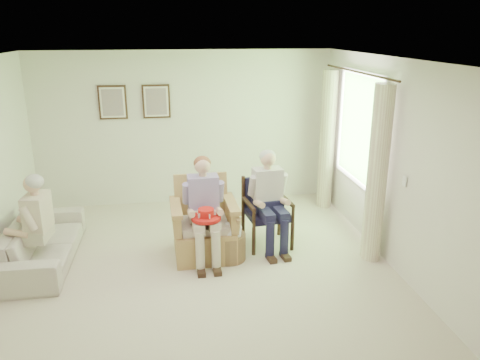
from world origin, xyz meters
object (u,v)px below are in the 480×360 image
at_px(wood_armchair, 266,209).
at_px(hatbox, 229,241).
at_px(person_dark, 269,194).
at_px(person_sofa, 34,220).
at_px(person_wicker, 204,203).
at_px(red_hat, 206,216).
at_px(sofa, 43,242).
at_px(wicker_armchair, 204,231).

distance_m(wood_armchair, hatbox, 0.78).
xyz_separation_m(person_dark, person_sofa, (-2.99, -0.23, -0.09)).
relative_size(person_wicker, person_dark, 1.01).
xyz_separation_m(person_dark, hatbox, (-0.59, -0.28, -0.52)).
distance_m(person_dark, hatbox, 0.84).
distance_m(person_wicker, person_dark, 0.93).
height_order(person_sofa, red_hat, person_sofa).
relative_size(wood_armchair, sofa, 0.49).
xyz_separation_m(wicker_armchair, hatbox, (0.31, -0.19, -0.07)).
bearing_deg(sofa, wicker_armchair, -92.92).
distance_m(sofa, person_sofa, 0.48).
bearing_deg(hatbox, person_dark, 25.46).
bearing_deg(red_hat, person_sofa, 174.50).
relative_size(sofa, red_hat, 5.07).
xyz_separation_m(wicker_armchair, red_hat, (0.01, -0.34, 0.36)).
bearing_deg(person_wicker, person_dark, 12.28).
relative_size(sofa, person_dark, 1.41).
xyz_separation_m(person_wicker, person_sofa, (-2.09, -0.00, -0.10)).
bearing_deg(person_sofa, wicker_armchair, 100.07).
xyz_separation_m(wicker_armchair, person_dark, (0.90, 0.09, 0.45)).
height_order(person_dark, red_hat, person_dark).
distance_m(wood_armchair, red_hat, 1.08).
distance_m(wood_armchair, person_wicker, 1.02).
bearing_deg(person_wicker, sofa, 171.47).
bearing_deg(person_dark, sofa, 172.53).
bearing_deg(wicker_armchair, person_dark, 3.69).
height_order(person_wicker, person_sofa, person_wicker).
height_order(wood_armchair, person_sofa, person_sofa).
bearing_deg(person_sofa, sofa, -173.82).
relative_size(wicker_armchair, sofa, 0.55).
height_order(wicker_armchair, person_wicker, person_wicker).
bearing_deg(person_wicker, wood_armchair, 21.15).
relative_size(wicker_armchair, person_wicker, 0.78).
bearing_deg(wood_armchair, hatbox, -150.63).
height_order(wicker_armchair, person_sofa, person_sofa).
relative_size(sofa, person_sofa, 1.55).
bearing_deg(hatbox, wood_armchair, 36.46).
distance_m(sofa, person_wicker, 2.17).
xyz_separation_m(red_hat, hatbox, (0.30, 0.15, -0.44)).
bearing_deg(person_dark, person_sofa, 177.28).
relative_size(wood_armchair, person_sofa, 0.76).
bearing_deg(hatbox, red_hat, -153.53).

